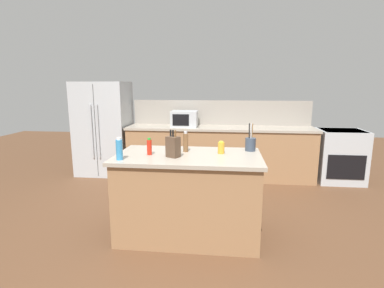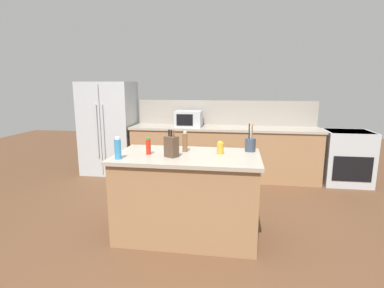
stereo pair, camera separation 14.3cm
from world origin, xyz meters
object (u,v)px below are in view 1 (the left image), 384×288
range_oven (340,156)px  pepper_grinder (186,142)px  hot_sauce_bottle (149,147)px  dish_soap_bottle (119,149)px  microwave (185,119)px  knife_block (173,147)px  utensil_crock (250,144)px  honey_jar (221,148)px  refrigerator (104,128)px

range_oven → pepper_grinder: 3.25m
pepper_grinder → range_oven: bearing=39.9°
hot_sauce_bottle → dish_soap_bottle: bearing=-134.8°
range_oven → microwave: microwave is taller
knife_block → hot_sauce_bottle: bearing=-164.7°
dish_soap_bottle → knife_block: bearing=18.3°
range_oven → knife_block: size_ratio=3.17×
microwave → utensil_crock: 2.18m
microwave → dish_soap_bottle: microwave is taller
honey_jar → pepper_grinder: 0.41m
microwave → hot_sauce_bottle: microwave is taller
hot_sauce_bottle → honey_jar: bearing=10.8°
refrigerator → utensil_crock: (2.59, -1.97, 0.15)m
microwave → utensil_crock: size_ratio=1.46×
refrigerator → range_oven: 4.33m
range_oven → hot_sauce_bottle: hot_sauce_bottle is taller
pepper_grinder → refrigerator: bearing=131.5°
refrigerator → utensil_crock: bearing=-37.2°
refrigerator → hot_sauce_bottle: size_ratio=9.41×
microwave → hot_sauce_bottle: (-0.08, -2.25, -0.06)m
utensil_crock → honey_jar: (-0.33, -0.18, -0.02)m
refrigerator → microwave: (1.56, -0.05, 0.21)m
utensil_crock → knife_block: bearing=-154.4°
utensil_crock → honey_jar: 0.38m
refrigerator → knife_block: size_ratio=6.01×
microwave → utensil_crock: utensil_crock is taller
pepper_grinder → dish_soap_bottle: 0.76m
knife_block → pepper_grinder: bearing=101.0°
refrigerator → pepper_grinder: refrigerator is taller
range_oven → microwave: size_ratio=1.97×
utensil_crock → honey_jar: utensil_crock is taller
microwave → utensil_crock: (1.03, -1.92, -0.06)m
range_oven → honey_jar: size_ratio=6.63×
honey_jar → pepper_grinder: bearing=173.3°
knife_block → honey_jar: knife_block is taller
refrigerator → dish_soap_bottle: refrigerator is taller
range_oven → dish_soap_bottle: (-3.08, -2.50, 0.58)m
refrigerator → pepper_grinder: size_ratio=7.39×
dish_soap_bottle → hot_sauce_bottle: bearing=45.2°
range_oven → pepper_grinder: pepper_grinder is taller
refrigerator → range_oven: bearing=-0.7°
microwave → dish_soap_bottle: (-0.33, -2.50, -0.03)m
pepper_grinder → hot_sauce_bottle: 0.42m
hot_sauce_bottle → knife_block: bearing=-15.3°
dish_soap_bottle → pepper_grinder: bearing=35.6°
refrigerator → honey_jar: 3.12m
knife_block → honey_jar: size_ratio=2.09×
refrigerator → hot_sauce_bottle: (1.48, -2.30, 0.16)m
range_oven → microwave: (-2.75, 0.00, 0.62)m
hot_sauce_bottle → pepper_grinder: bearing=27.7°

